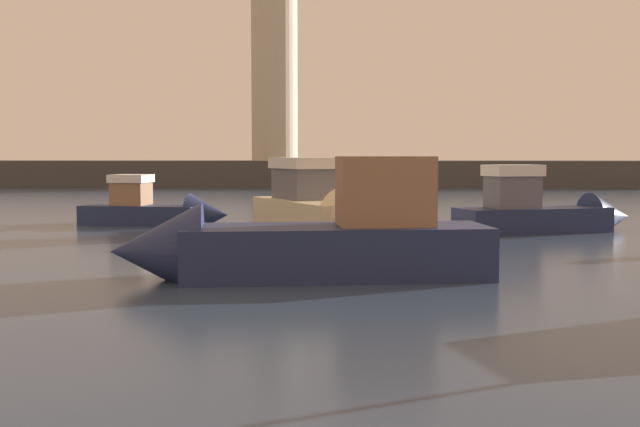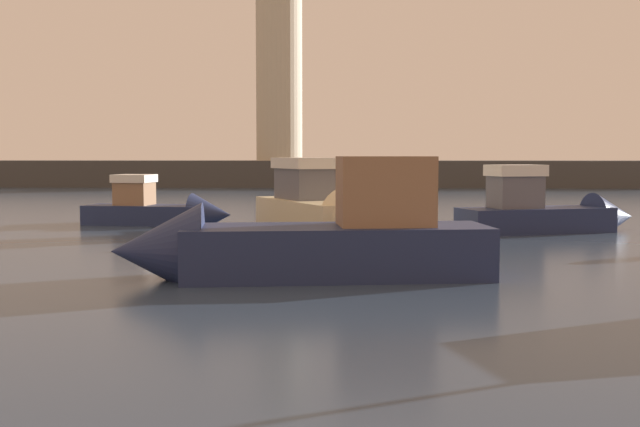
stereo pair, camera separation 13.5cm
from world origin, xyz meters
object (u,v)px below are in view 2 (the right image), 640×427
(motorboat_1, at_px, (166,210))
(motorboat_4, at_px, (292,242))
(motorboat_6, at_px, (329,210))
(lighthouse, at_px, (279,62))
(motorboat_3, at_px, (556,213))

(motorboat_1, xyz_separation_m, motorboat_4, (6.21, -13.58, 0.25))
(motorboat_1, xyz_separation_m, motorboat_6, (6.72, -3.76, 0.30))
(lighthouse, height_order, motorboat_1, lighthouse)
(lighthouse, relative_size, motorboat_4, 2.05)
(lighthouse, distance_m, motorboat_3, 43.68)
(motorboat_3, relative_size, motorboat_4, 0.81)
(motorboat_1, relative_size, motorboat_6, 0.75)
(lighthouse, xyz_separation_m, motorboat_3, (14.01, -40.10, -10.18))
(motorboat_3, relative_size, motorboat_6, 0.87)
(motorboat_1, distance_m, motorboat_4, 14.94)
(motorboat_1, bearing_deg, motorboat_6, -29.20)
(motorboat_4, distance_m, motorboat_6, 9.84)
(lighthouse, bearing_deg, motorboat_1, -91.54)
(motorboat_4, bearing_deg, motorboat_1, 114.58)
(motorboat_1, bearing_deg, lighthouse, 88.46)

